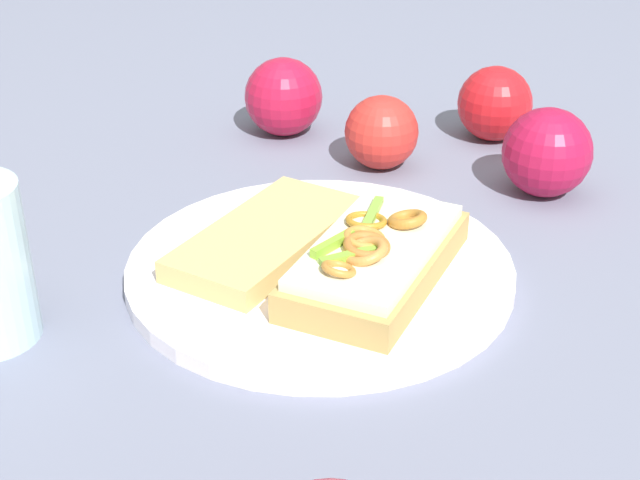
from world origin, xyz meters
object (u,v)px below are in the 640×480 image
(plate, at_px, (320,269))
(apple_0, at_px, (547,152))
(sandwich, at_px, (377,256))
(apple_3, at_px, (382,132))
(apple_4, at_px, (495,104))
(apple_1, at_px, (283,97))
(bread_slice_side, at_px, (265,239))

(plate, bearing_deg, apple_0, -115.14)
(sandwich, distance_m, apple_3, 0.23)
(apple_3, bearing_deg, apple_0, -173.41)
(sandwich, relative_size, apple_4, 2.38)
(apple_3, bearing_deg, sandwich, 114.76)
(apple_0, distance_m, apple_3, 0.16)
(apple_0, height_order, apple_1, same)
(apple_3, bearing_deg, apple_4, -120.68)
(plate, xyz_separation_m, apple_0, (-0.11, -0.23, 0.03))
(sandwich, distance_m, bread_slice_side, 0.10)
(plate, distance_m, apple_4, 0.34)
(bread_slice_side, bearing_deg, apple_3, -177.58)
(sandwich, xyz_separation_m, apple_3, (0.10, -0.21, 0.01))
(plate, bearing_deg, apple_1, -53.84)
(plate, xyz_separation_m, sandwich, (-0.05, -0.00, 0.02))
(plate, relative_size, apple_3, 4.21)
(sandwich, height_order, apple_1, apple_1)
(apple_0, height_order, apple_4, apple_0)
(apple_4, bearing_deg, plate, 86.12)
(apple_0, relative_size, apple_4, 1.06)
(bread_slice_side, xyz_separation_m, apple_3, (0.00, -0.22, 0.01))
(sandwich, height_order, bread_slice_side, sandwich)
(sandwich, xyz_separation_m, apple_0, (-0.06, -0.23, 0.01))
(apple_1, height_order, apple_4, apple_1)
(sandwich, xyz_separation_m, apple_1, (0.22, -0.24, 0.01))
(plate, height_order, apple_4, apple_4)
(plate, xyz_separation_m, apple_3, (0.05, -0.21, 0.03))
(plate, distance_m, apple_0, 0.26)
(sandwich, relative_size, bread_slice_side, 1.04)
(plate, bearing_deg, apple_4, -93.88)
(sandwich, xyz_separation_m, apple_4, (0.03, -0.33, 0.01))
(bread_slice_side, height_order, apple_3, apple_3)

